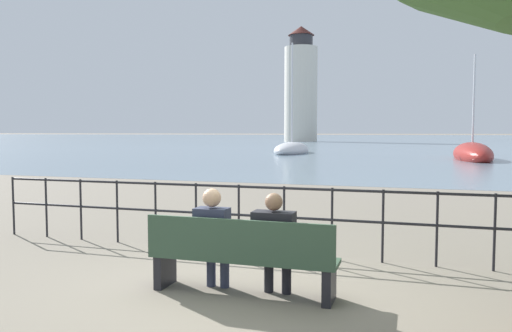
% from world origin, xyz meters
% --- Properties ---
extents(ground_plane, '(1000.00, 1000.00, 0.00)m').
position_xyz_m(ground_plane, '(0.00, 0.00, 0.00)').
color(ground_plane, gray).
extents(harbor_water, '(600.00, 300.00, 0.01)m').
position_xyz_m(harbor_water, '(0.00, 161.87, 0.00)').
color(harbor_water, slate).
rests_on(harbor_water, ground_plane).
extents(park_bench, '(2.20, 0.45, 0.90)m').
position_xyz_m(park_bench, '(0.00, -0.07, 0.45)').
color(park_bench, '#334C38').
rests_on(park_bench, ground_plane).
extents(seated_person_left, '(0.39, 0.35, 1.21)m').
position_xyz_m(seated_person_left, '(-0.37, 0.02, 0.67)').
color(seated_person_left, '#2D3347').
rests_on(seated_person_left, ground_plane).
extents(seated_person_right, '(0.47, 0.35, 1.19)m').
position_xyz_m(seated_person_right, '(0.37, 0.01, 0.66)').
color(seated_person_right, black).
rests_on(seated_person_right, ground_plane).
extents(promenade_railing, '(10.19, 0.04, 1.05)m').
position_xyz_m(promenade_railing, '(0.00, 1.90, 0.69)').
color(promenade_railing, black).
rests_on(promenade_railing, ground_plane).
extents(sailboat_1, '(2.71, 7.99, 9.89)m').
position_xyz_m(sailboat_1, '(-8.26, 36.80, 0.31)').
color(sailboat_1, silver).
rests_on(sailboat_1, ground_plane).
extents(sailboat_3, '(2.56, 8.83, 7.54)m').
position_xyz_m(sailboat_3, '(5.61, 31.12, 0.35)').
color(sailboat_3, maroon).
rests_on(sailboat_3, ground_plane).
extents(harbor_lighthouse, '(6.32, 6.32, 22.02)m').
position_xyz_m(harbor_lighthouse, '(-19.16, 89.40, 10.24)').
color(harbor_lighthouse, silver).
rests_on(harbor_lighthouse, ground_plane).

